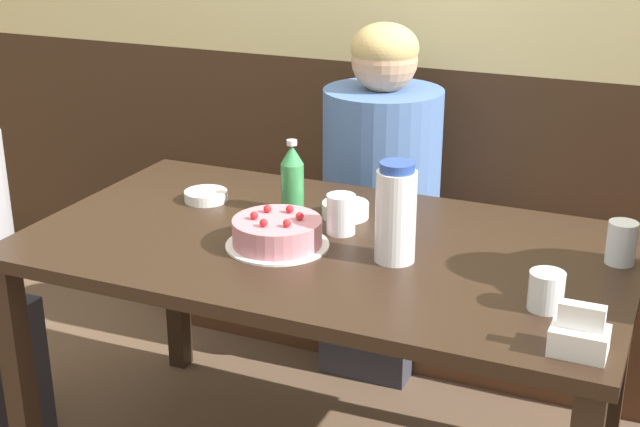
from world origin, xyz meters
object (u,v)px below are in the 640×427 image
Objects in this scene: birthday_cake at (277,233)px; bowl_rice_small at (345,210)px; bowl_soup_white at (206,196)px; water_pitcher at (396,213)px; napkin_holder at (579,336)px; glass_tumbler_short at (621,243)px; glass_water_tall at (546,291)px; person_pale_blue_shirt at (381,201)px; glass_shot_small at (341,214)px; soju_bottle at (292,178)px; bench_seat at (418,292)px.

birthday_cake reaches higher than bowl_rice_small.
birthday_cake is 2.12× the size of bowl_soup_white.
birthday_cake is at bearing -173.45° from water_pitcher.
glass_tumbler_short is at bearing 86.92° from napkin_holder.
glass_tumbler_short is (0.80, 0.23, 0.02)m from birthday_cake.
glass_water_tall is 0.07× the size of person_pale_blue_shirt.
glass_tumbler_short is at bearing 7.26° from glass_shot_small.
glass_water_tall is at bearing -23.34° from soju_bottle.
birthday_cake is 0.31m from water_pitcher.
glass_water_tall is at bearing -59.84° from bench_seat.
person_pale_blue_shirt reaches higher than glass_water_tall.
napkin_holder is (0.67, -1.16, 0.55)m from bench_seat.
bowl_rice_small is (0.08, 0.26, -0.01)m from birthday_cake.
birthday_cake reaches higher than bowl_soup_white.
bowl_rice_small reaches higher than bench_seat.
bench_seat is 1.28m from glass_water_tall.
bowl_rice_small is (-0.69, 0.51, -0.02)m from napkin_holder.
bench_seat is at bearing 120.16° from glass_water_tall.
napkin_holder is (0.77, -0.25, 0.00)m from birthday_cake.
bowl_soup_white is 1.05m from glass_water_tall.
water_pitcher is (0.20, -0.88, 0.63)m from bench_seat.
glass_shot_small is (0.45, -0.07, 0.04)m from bowl_soup_white.
napkin_holder reaches higher than bench_seat.
water_pitcher reaches higher than glass_water_tall.
glass_tumbler_short is (0.72, -0.02, 0.03)m from bowl_rice_small.
bowl_soup_white is at bearing 157.00° from napkin_holder.
glass_water_tall is 0.34m from glass_tumbler_short.
bench_seat is at bearing 135.72° from glass_tumbler_short.
glass_tumbler_short reaches higher than bowl_soup_white.
bowl_soup_white is at bearing 163.34° from glass_water_tall.
birthday_cake is at bearing -96.11° from bench_seat.
birthday_cake is at bearing 172.96° from glass_water_tall.
water_pitcher reaches higher than glass_tumbler_short.
birthday_cake is 0.79m from person_pale_blue_shirt.
napkin_holder is 0.77m from glass_shot_small.
bowl_soup_white is 1.18× the size of glass_shot_small.
birthday_cake is 0.22× the size of person_pale_blue_shirt.
bowl_rice_small is at bearing 134.30° from water_pitcher.
bowl_soup_white is 1.13m from glass_tumbler_short.
bowl_soup_white is at bearing -174.75° from bowl_rice_small.
water_pitcher is at bearing 162.79° from glass_water_tall.
bench_seat is 0.95m from glass_shot_small.
person_pale_blue_shirt is at bearing 98.89° from bowl_rice_small.
napkin_holder is 0.90× the size of bowl_soup_white.
bowl_rice_small is 0.12m from glass_shot_small.
glass_shot_small is at bearing 149.04° from napkin_holder.
bowl_rice_small is at bearing 72.76° from birthday_cake.
birthday_cake is 2.05× the size of bowl_rice_small.
water_pitcher is at bearing -16.32° from bowl_soup_white.
water_pitcher reaches higher than bowl_soup_white.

